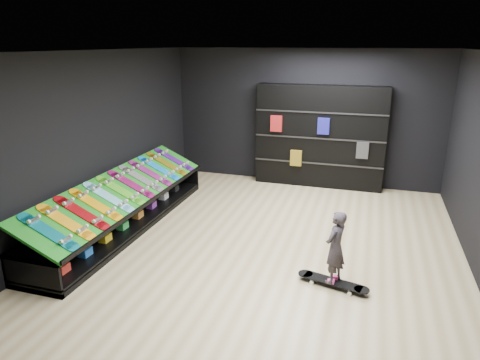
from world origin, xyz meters
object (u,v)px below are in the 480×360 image
(display_rack, at_px, (125,213))
(child, at_px, (334,261))
(floor_skateboard, at_px, (333,284))
(back_shelving, at_px, (320,137))

(display_rack, xyz_separation_m, child, (3.69, -0.92, 0.14))
(floor_skateboard, bearing_deg, back_shelving, 113.90)
(floor_skateboard, xyz_separation_m, child, (0.00, 0.00, 0.35))
(display_rack, height_order, floor_skateboard, display_rack)
(back_shelving, distance_m, floor_skateboard, 4.44)
(child, bearing_deg, back_shelving, -145.21)
(display_rack, bearing_deg, back_shelving, 48.60)
(back_shelving, xyz_separation_m, child, (0.76, -4.24, -0.74))
(display_rack, bearing_deg, floor_skateboard, -13.93)
(display_rack, relative_size, floor_skateboard, 4.59)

